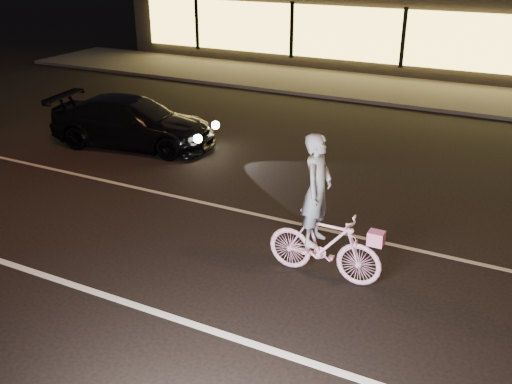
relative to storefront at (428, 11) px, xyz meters
The scene contains 7 objects.
ground 19.09m from the storefront, 90.00° to the right, with size 90.00×90.00×0.00m, color black.
lane_stripe_near 20.58m from the storefront, 90.00° to the right, with size 60.00×0.12×0.01m, color silver.
lane_stripe_far 17.10m from the storefront, 90.00° to the right, with size 60.00×0.10×0.01m, color gray.
sidewalk 6.32m from the storefront, 90.00° to the right, with size 30.00×4.00×0.12m, color #383533.
storefront is the anchor object (origin of this frame).
cyclist 18.66m from the storefront, 82.95° to the right, with size 1.85×0.64×2.34m.
sedan 15.41m from the storefront, 106.26° to the right, with size 4.52×2.39×1.25m.
Camera 1 is at (4.89, -6.89, 4.86)m, focal length 40.00 mm.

